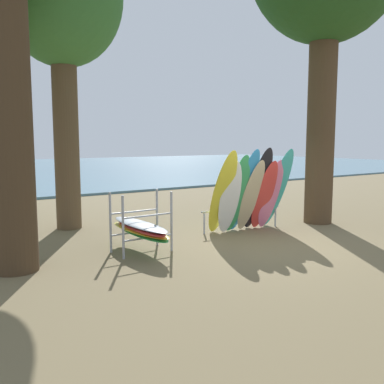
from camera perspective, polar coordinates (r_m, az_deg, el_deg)
name	(u,v)px	position (r m, az deg, el deg)	size (l,w,h in m)	color
ground_plane	(262,244)	(9.66, 9.39, -6.90)	(80.00, 80.00, 0.00)	brown
lake_water	(5,170)	(35.61, -23.91, 2.69)	(80.00, 36.00, 0.10)	slate
tree_far_left_back	(62,3)	(11.93, -17.17, 23.15)	(3.05, 3.05, 7.64)	brown
leaning_board_pile	(251,193)	(10.63, 7.93, -0.20)	(2.38, 1.28, 2.15)	yellow
board_storage_rack	(140,228)	(8.83, -6.96, -4.86)	(1.15, 2.13, 1.25)	#9EA0A5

